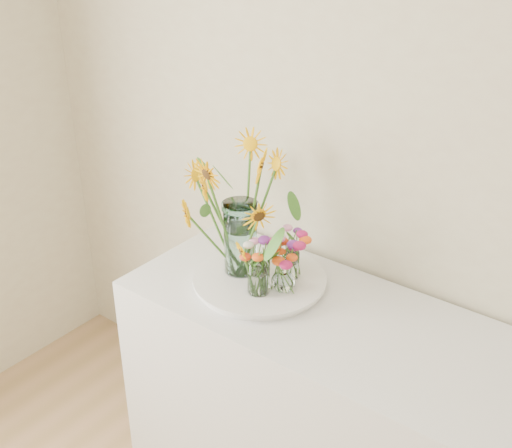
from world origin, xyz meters
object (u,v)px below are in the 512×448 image
at_px(counter, 320,417).
at_px(small_vase_c, 291,265).
at_px(mason_jar, 240,238).
at_px(small_vase_b, 283,275).
at_px(small_vase_a, 258,277).
at_px(tray, 260,281).

xyz_separation_m(counter, small_vase_c, (-0.20, 0.08, 0.53)).
distance_m(counter, mason_jar, 0.71).
distance_m(mason_jar, small_vase_b, 0.20).
height_order(small_vase_a, small_vase_b, small_vase_a).
height_order(tray, mason_jar, mason_jar).
relative_size(tray, small_vase_a, 3.44).
xyz_separation_m(tray, small_vase_c, (0.08, 0.07, 0.06)).
xyz_separation_m(small_vase_b, small_vase_c, (-0.02, 0.08, -0.01)).
xyz_separation_m(tray, small_vase_b, (0.11, -0.01, 0.07)).
bearing_deg(counter, tray, 178.88).
distance_m(tray, small_vase_b, 0.13).
distance_m(small_vase_b, small_vase_c, 0.09).
relative_size(small_vase_a, small_vase_c, 1.28).
bearing_deg(tray, small_vase_c, 40.44).
bearing_deg(counter, small_vase_c, 159.04).
xyz_separation_m(mason_jar, small_vase_c, (0.16, 0.07, -0.08)).
height_order(counter, small_vase_a, small_vase_a).
relative_size(small_vase_b, small_vase_c, 1.16).
distance_m(tray, small_vase_a, 0.12).
bearing_deg(tray, small_vase_b, -6.01).
bearing_deg(tray, counter, -1.12).
distance_m(tray, small_vase_c, 0.12).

